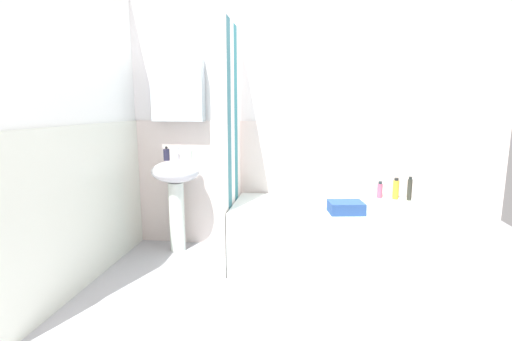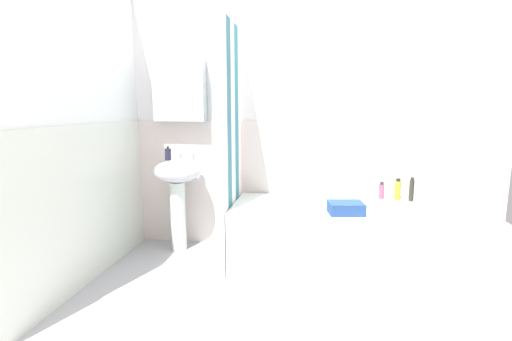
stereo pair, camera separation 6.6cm
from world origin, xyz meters
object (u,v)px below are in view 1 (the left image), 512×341
at_px(soap_dispenser, 167,154).
at_px(toothbrush_cup, 189,156).
at_px(sink, 176,185).
at_px(conditioner_bottle, 396,189).
at_px(shampoo_bottle, 380,190).
at_px(body_wash_bottle, 410,189).
at_px(bathtub, 329,236).
at_px(towel_folded, 346,207).

height_order(soap_dispenser, toothbrush_cup, soap_dispenser).
relative_size(sink, soap_dispenser, 6.48).
height_order(conditioner_bottle, shampoo_bottle, conditioner_bottle).
bearing_deg(body_wash_bottle, shampoo_bottle, 169.24).
relative_size(toothbrush_cup, conditioner_bottle, 0.48).
height_order(bathtub, shampoo_bottle, shampoo_bottle).
relative_size(toothbrush_cup, towel_folded, 0.35).
distance_m(bathtub, body_wash_bottle, 0.83).
relative_size(sink, shampoo_bottle, 5.58).
bearing_deg(bathtub, sink, 172.96).
xyz_separation_m(body_wash_bottle, towel_folded, (-0.59, -0.47, -0.05)).
bearing_deg(soap_dispenser, body_wash_bottle, 2.02).
bearing_deg(body_wash_bottle, sink, -177.49).
bearing_deg(soap_dispenser, towel_folded, -14.22).
height_order(toothbrush_cup, body_wash_bottle, toothbrush_cup).
relative_size(body_wash_bottle, shampoo_bottle, 1.37).
relative_size(sink, body_wash_bottle, 4.07).
distance_m(soap_dispenser, bathtub, 1.60).
height_order(body_wash_bottle, conditioner_bottle, body_wash_bottle).
xyz_separation_m(sink, soap_dispenser, (-0.08, 0.01, 0.28)).
relative_size(soap_dispenser, shampoo_bottle, 0.86).
bearing_deg(toothbrush_cup, soap_dispenser, -172.10).
bearing_deg(shampoo_bottle, body_wash_bottle, -10.76).
xyz_separation_m(sink, toothbrush_cup, (0.12, 0.04, 0.27)).
bearing_deg(towel_folded, body_wash_bottle, 38.68).
xyz_separation_m(bathtub, conditioner_bottle, (0.59, 0.29, 0.35)).
bearing_deg(bathtub, conditioner_bottle, 26.14).
relative_size(sink, bathtub, 0.53).
distance_m(sink, soap_dispenser, 0.29).
bearing_deg(toothbrush_cup, towel_folded, -17.33).
bearing_deg(soap_dispenser, conditioner_bottle, 2.92).
height_order(sink, toothbrush_cup, toothbrush_cup).
height_order(toothbrush_cup, bathtub, toothbrush_cup).
height_order(soap_dispenser, conditioner_bottle, soap_dispenser).
height_order(soap_dispenser, shampoo_bottle, soap_dispenser).
height_order(sink, body_wash_bottle, sink).
bearing_deg(soap_dispenser, bathtub, -7.23).
bearing_deg(toothbrush_cup, conditioner_bottle, 2.37).
bearing_deg(towel_folded, soap_dispenser, 165.78).
bearing_deg(toothbrush_cup, bathtub, -9.65).
distance_m(toothbrush_cup, conditioner_bottle, 1.86).
bearing_deg(sink, bathtub, -7.04).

